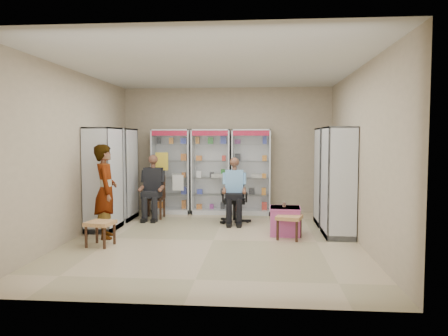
# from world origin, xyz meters

# --- Properties ---
(floor) EXTENTS (6.00, 6.00, 0.00)m
(floor) POSITION_xyz_m (0.00, 0.00, 0.00)
(floor) COLOR tan
(floor) RESTS_ON ground
(room_shell) EXTENTS (5.02, 6.02, 3.01)m
(room_shell) POSITION_xyz_m (0.00, 0.00, 1.97)
(room_shell) COLOR tan
(room_shell) RESTS_ON ground
(cabinet_back_left) EXTENTS (0.90, 0.50, 2.00)m
(cabinet_back_left) POSITION_xyz_m (-1.30, 2.73, 1.00)
(cabinet_back_left) COLOR #B3B6BB
(cabinet_back_left) RESTS_ON floor
(cabinet_back_mid) EXTENTS (0.90, 0.50, 2.00)m
(cabinet_back_mid) POSITION_xyz_m (-0.35, 2.73, 1.00)
(cabinet_back_mid) COLOR #A3A5AA
(cabinet_back_mid) RESTS_ON floor
(cabinet_back_right) EXTENTS (0.90, 0.50, 2.00)m
(cabinet_back_right) POSITION_xyz_m (0.60, 2.73, 1.00)
(cabinet_back_right) COLOR #B2B4B9
(cabinet_back_right) RESTS_ON floor
(cabinet_right_far) EXTENTS (0.90, 0.50, 2.00)m
(cabinet_right_far) POSITION_xyz_m (2.23, 1.60, 1.00)
(cabinet_right_far) COLOR #AAADB1
(cabinet_right_far) RESTS_ON floor
(cabinet_right_near) EXTENTS (0.90, 0.50, 2.00)m
(cabinet_right_near) POSITION_xyz_m (2.23, 0.50, 1.00)
(cabinet_right_near) COLOR silver
(cabinet_right_near) RESTS_ON floor
(cabinet_left_far) EXTENTS (0.90, 0.50, 2.00)m
(cabinet_left_far) POSITION_xyz_m (-2.23, 1.80, 1.00)
(cabinet_left_far) COLOR #B2B6BA
(cabinet_left_far) RESTS_ON floor
(cabinet_left_near) EXTENTS (0.90, 0.50, 2.00)m
(cabinet_left_near) POSITION_xyz_m (-2.23, 0.70, 1.00)
(cabinet_left_near) COLOR silver
(cabinet_left_near) RESTS_ON floor
(wooden_chair) EXTENTS (0.42, 0.42, 0.94)m
(wooden_chair) POSITION_xyz_m (-1.55, 2.00, 0.47)
(wooden_chair) COLOR black
(wooden_chair) RESTS_ON floor
(seated_customer) EXTENTS (0.44, 0.60, 1.34)m
(seated_customer) POSITION_xyz_m (-1.55, 1.95, 0.67)
(seated_customer) COLOR black
(seated_customer) RESTS_ON floor
(office_chair) EXTENTS (0.58, 0.58, 1.02)m
(office_chair) POSITION_xyz_m (0.27, 1.62, 0.51)
(office_chair) COLOR black
(office_chair) RESTS_ON floor
(seated_shopkeeper) EXTENTS (0.45, 0.61, 1.30)m
(seated_shopkeeper) POSITION_xyz_m (0.27, 1.57, 0.65)
(seated_shopkeeper) COLOR #76A0EA
(seated_shopkeeper) RESTS_ON floor
(pink_trunk) EXTENTS (0.56, 0.54, 0.52)m
(pink_trunk) POSITION_xyz_m (1.28, 0.54, 0.26)
(pink_trunk) COLOR #AF468E
(pink_trunk) RESTS_ON floor
(tea_glass) EXTENTS (0.07, 0.07, 0.09)m
(tea_glass) POSITION_xyz_m (1.26, 0.57, 0.57)
(tea_glass) COLOR #581507
(tea_glass) RESTS_ON pink_trunk
(woven_stool_a) EXTENTS (0.52, 0.52, 0.42)m
(woven_stool_a) POSITION_xyz_m (1.33, 0.20, 0.21)
(woven_stool_a) COLOR olive
(woven_stool_a) RESTS_ON floor
(woven_stool_b) EXTENTS (0.48, 0.48, 0.41)m
(woven_stool_b) POSITION_xyz_m (-1.83, -0.56, 0.21)
(woven_stool_b) COLOR #91603D
(woven_stool_b) RESTS_ON floor
(standing_man) EXTENTS (0.58, 0.71, 1.69)m
(standing_man) POSITION_xyz_m (-1.95, 0.04, 0.84)
(standing_man) COLOR gray
(standing_man) RESTS_ON floor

